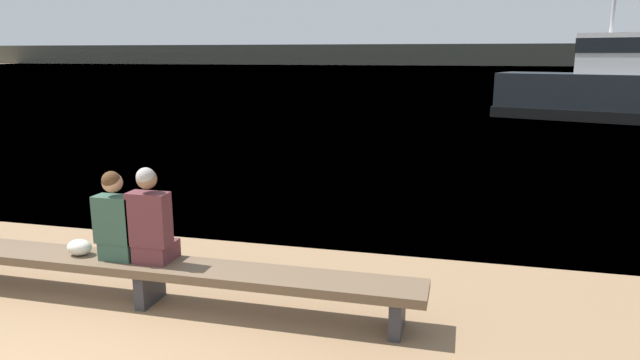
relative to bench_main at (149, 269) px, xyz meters
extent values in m
plane|color=teal|center=(-0.12, 122.22, -0.40)|extent=(240.00, 240.00, 0.00)
cube|color=#4C4C42|center=(-0.12, 138.90, 2.07)|extent=(600.00, 12.00, 4.92)
cube|color=brown|center=(0.00, 0.00, 0.04)|extent=(6.14, 0.56, 0.10)
cube|color=#2D2D33|center=(2.77, 0.00, -0.20)|extent=(0.12, 0.48, 0.39)
cube|color=#2D2D33|center=(0.00, 0.00, -0.20)|extent=(0.12, 0.48, 0.39)
cube|color=#2D4C3D|center=(-0.36, 0.08, 0.19)|extent=(0.39, 0.40, 0.21)
cube|color=#2D4C3D|center=(-0.36, -0.02, 0.56)|extent=(0.44, 0.22, 0.53)
sphere|color=tan|center=(-0.36, -0.02, 0.98)|extent=(0.22, 0.22, 0.22)
sphere|color=#472D19|center=(-0.36, -0.04, 1.00)|extent=(0.20, 0.20, 0.20)
cube|color=#56282D|center=(0.06, 0.08, 0.19)|extent=(0.39, 0.40, 0.21)
cube|color=#56282D|center=(0.06, -0.02, 0.59)|extent=(0.44, 0.22, 0.59)
sphere|color=#846047|center=(0.06, -0.02, 1.04)|extent=(0.22, 0.22, 0.22)
sphere|color=gray|center=(0.06, -0.04, 1.07)|extent=(0.20, 0.20, 0.20)
ellipsoid|color=beige|center=(-0.87, 0.00, 0.18)|extent=(0.29, 0.22, 0.18)
cube|color=black|center=(8.81, 21.03, 0.56)|extent=(8.68, 5.08, 1.91)
cube|color=black|center=(8.81, 21.03, -0.17)|extent=(8.87, 5.23, 0.46)
cube|color=silver|center=(9.20, 20.90, 2.34)|extent=(3.24, 2.40, 1.65)
cube|color=black|center=(9.20, 20.90, 2.67)|extent=(3.31, 2.47, 0.60)
cylinder|color=#B2B2B7|center=(8.93, 20.99, 4.22)|extent=(0.14, 0.14, 2.10)
camera|label=1|loc=(3.33, -5.31, 2.35)|focal=32.00mm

